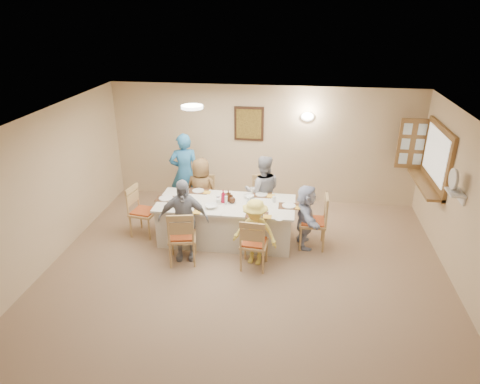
# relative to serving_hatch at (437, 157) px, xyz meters

# --- Properties ---
(ground) EXTENTS (7.00, 7.00, 0.00)m
(ground) POSITION_rel_serving_hatch_xyz_m (-3.21, -2.40, -1.50)
(ground) COLOR #8A6E54
(room_walls) EXTENTS (7.00, 7.00, 7.00)m
(room_walls) POSITION_rel_serving_hatch_xyz_m (-3.21, -2.40, 0.01)
(room_walls) COLOR beige
(room_walls) RESTS_ON ground
(wall_picture) EXTENTS (0.62, 0.05, 0.72)m
(wall_picture) POSITION_rel_serving_hatch_xyz_m (-3.51, 1.06, 0.20)
(wall_picture) COLOR #3D2215
(wall_picture) RESTS_ON room_walls
(wall_sconce) EXTENTS (0.26, 0.09, 0.18)m
(wall_sconce) POSITION_rel_serving_hatch_xyz_m (-2.31, 1.04, 0.40)
(wall_sconce) COLOR white
(wall_sconce) RESTS_ON room_walls
(ceiling_light) EXTENTS (0.36, 0.36, 0.05)m
(ceiling_light) POSITION_rel_serving_hatch_xyz_m (-4.21, -0.90, 0.97)
(ceiling_light) COLOR white
(ceiling_light) RESTS_ON room_walls
(serving_hatch) EXTENTS (0.06, 1.50, 1.15)m
(serving_hatch) POSITION_rel_serving_hatch_xyz_m (0.00, 0.00, 0.00)
(serving_hatch) COLOR brown
(serving_hatch) RESTS_ON room_walls
(hatch_sill) EXTENTS (0.30, 1.50, 0.05)m
(hatch_sill) POSITION_rel_serving_hatch_xyz_m (-0.12, 0.00, -0.53)
(hatch_sill) COLOR brown
(hatch_sill) RESTS_ON room_walls
(shutter_door) EXTENTS (0.55, 0.04, 1.00)m
(shutter_door) POSITION_rel_serving_hatch_xyz_m (-0.26, 0.76, 0.00)
(shutter_door) COLOR brown
(shutter_door) RESTS_ON room_walls
(fan_shelf) EXTENTS (0.22, 0.36, 0.03)m
(fan_shelf) POSITION_rel_serving_hatch_xyz_m (-0.08, -1.35, -0.10)
(fan_shelf) COLOR white
(fan_shelf) RESTS_ON room_walls
(desk_fan) EXTENTS (0.30, 0.30, 0.28)m
(desk_fan) POSITION_rel_serving_hatch_xyz_m (-0.11, -1.35, 0.05)
(desk_fan) COLOR #A5A5A8
(desk_fan) RESTS_ON fan_shelf
(dining_table) EXTENTS (2.45, 1.04, 0.76)m
(dining_table) POSITION_rel_serving_hatch_xyz_m (-3.69, -0.85, -1.12)
(dining_table) COLOR beige
(dining_table) RESTS_ON ground
(chair_back_left) EXTENTS (0.47, 0.47, 0.89)m
(chair_back_left) POSITION_rel_serving_hatch_xyz_m (-4.29, -0.05, -1.05)
(chair_back_left) COLOR tan
(chair_back_left) RESTS_ON ground
(chair_back_right) EXTENTS (0.52, 0.52, 0.94)m
(chair_back_right) POSITION_rel_serving_hatch_xyz_m (-3.09, -0.05, -1.03)
(chair_back_right) COLOR tan
(chair_back_right) RESTS_ON ground
(chair_front_left) EXTENTS (0.56, 0.56, 0.98)m
(chair_front_left) POSITION_rel_serving_hatch_xyz_m (-4.29, -1.65, -1.01)
(chair_front_left) COLOR tan
(chair_front_left) RESTS_ON ground
(chair_front_right) EXTENTS (0.47, 0.47, 0.93)m
(chair_front_right) POSITION_rel_serving_hatch_xyz_m (-3.09, -1.65, -1.04)
(chair_front_right) COLOR tan
(chair_front_right) RESTS_ON ground
(chair_left_end) EXTENTS (0.53, 0.53, 0.96)m
(chair_left_end) POSITION_rel_serving_hatch_xyz_m (-5.24, -0.85, -1.02)
(chair_left_end) COLOR tan
(chair_left_end) RESTS_ON ground
(chair_right_end) EXTENTS (0.48, 0.48, 1.00)m
(chair_right_end) POSITION_rel_serving_hatch_xyz_m (-2.14, -0.85, -1.00)
(chair_right_end) COLOR tan
(chair_right_end) RESTS_ON ground
(diner_back_left) EXTENTS (0.77, 0.61, 1.32)m
(diner_back_left) POSITION_rel_serving_hatch_xyz_m (-4.29, -0.17, -0.84)
(diner_back_left) COLOR brown
(diner_back_left) RESTS_ON ground
(diner_back_right) EXTENTS (0.85, 0.74, 1.43)m
(diner_back_right) POSITION_rel_serving_hatch_xyz_m (-3.09, -0.17, -0.78)
(diner_back_right) COLOR #93939D
(diner_back_right) RESTS_ON ground
(diner_front_left) EXTENTS (0.96, 0.62, 1.44)m
(diner_front_left) POSITION_rel_serving_hatch_xyz_m (-4.29, -1.53, -0.78)
(diner_front_left) COLOR #8E909C
(diner_front_left) RESTS_ON ground
(diner_front_right) EXTENTS (0.91, 0.72, 1.16)m
(diner_front_right) POSITION_rel_serving_hatch_xyz_m (-3.09, -1.53, -0.92)
(diner_front_right) COLOR #FBE159
(diner_front_right) RESTS_ON ground
(diner_right_end) EXTENTS (1.18, 0.65, 1.17)m
(diner_right_end) POSITION_rel_serving_hatch_xyz_m (-2.27, -0.85, -0.91)
(diner_right_end) COLOR silver
(diner_right_end) RESTS_ON ground
(caregiver) EXTENTS (0.81, 0.71, 1.66)m
(caregiver) POSITION_rel_serving_hatch_xyz_m (-4.74, 0.30, -0.67)
(caregiver) COLOR teal
(caregiver) RESTS_ON ground
(placemat_fl) EXTENTS (0.35, 0.26, 0.01)m
(placemat_fl) POSITION_rel_serving_hatch_xyz_m (-4.29, -1.27, -0.74)
(placemat_fl) COLOR #472B19
(placemat_fl) RESTS_ON dining_table
(plate_fl) EXTENTS (0.24, 0.24, 0.02)m
(plate_fl) POSITION_rel_serving_hatch_xyz_m (-4.29, -1.27, -0.73)
(plate_fl) COLOR white
(plate_fl) RESTS_ON dining_table
(napkin_fl) EXTENTS (0.14, 0.14, 0.01)m
(napkin_fl) POSITION_rel_serving_hatch_xyz_m (-4.11, -1.32, -0.73)
(napkin_fl) COLOR gold
(napkin_fl) RESTS_ON dining_table
(placemat_fr) EXTENTS (0.38, 0.28, 0.01)m
(placemat_fr) POSITION_rel_serving_hatch_xyz_m (-3.09, -1.27, -0.74)
(placemat_fr) COLOR #472B19
(placemat_fr) RESTS_ON dining_table
(plate_fr) EXTENTS (0.24, 0.24, 0.01)m
(plate_fr) POSITION_rel_serving_hatch_xyz_m (-3.09, -1.27, -0.73)
(plate_fr) COLOR white
(plate_fr) RESTS_ON dining_table
(napkin_fr) EXTENTS (0.14, 0.14, 0.01)m
(napkin_fr) POSITION_rel_serving_hatch_xyz_m (-2.91, -1.32, -0.73)
(napkin_fr) COLOR gold
(napkin_fr) RESTS_ON dining_table
(placemat_bl) EXTENTS (0.38, 0.28, 0.01)m
(placemat_bl) POSITION_rel_serving_hatch_xyz_m (-4.29, -0.43, -0.74)
(placemat_bl) COLOR #472B19
(placemat_bl) RESTS_ON dining_table
(plate_bl) EXTENTS (0.22, 0.22, 0.01)m
(plate_bl) POSITION_rel_serving_hatch_xyz_m (-4.29, -0.43, -0.73)
(plate_bl) COLOR white
(plate_bl) RESTS_ON dining_table
(napkin_bl) EXTENTS (0.13, 0.13, 0.01)m
(napkin_bl) POSITION_rel_serving_hatch_xyz_m (-4.11, -0.48, -0.73)
(napkin_bl) COLOR gold
(napkin_bl) RESTS_ON dining_table
(placemat_br) EXTENTS (0.38, 0.28, 0.01)m
(placemat_br) POSITION_rel_serving_hatch_xyz_m (-3.09, -0.43, -0.74)
(placemat_br) COLOR #472B19
(placemat_br) RESTS_ON dining_table
(plate_br) EXTENTS (0.22, 0.22, 0.01)m
(plate_br) POSITION_rel_serving_hatch_xyz_m (-3.09, -0.43, -0.73)
(plate_br) COLOR white
(plate_br) RESTS_ON dining_table
(napkin_br) EXTENTS (0.14, 0.14, 0.01)m
(napkin_br) POSITION_rel_serving_hatch_xyz_m (-2.91, -0.48, -0.73)
(napkin_br) COLOR gold
(napkin_br) RESTS_ON dining_table
(placemat_le) EXTENTS (0.37, 0.27, 0.01)m
(placemat_le) POSITION_rel_serving_hatch_xyz_m (-4.79, -0.85, -0.74)
(placemat_le) COLOR #472B19
(placemat_le) RESTS_ON dining_table
(plate_le) EXTENTS (0.26, 0.26, 0.02)m
(plate_le) POSITION_rel_serving_hatch_xyz_m (-4.79, -0.85, -0.73)
(plate_le) COLOR white
(plate_le) RESTS_ON dining_table
(napkin_le) EXTENTS (0.15, 0.15, 0.01)m
(napkin_le) POSITION_rel_serving_hatch_xyz_m (-4.61, -0.90, -0.73)
(napkin_le) COLOR gold
(napkin_le) RESTS_ON dining_table
(placemat_re) EXTENTS (0.36, 0.27, 0.01)m
(placemat_re) POSITION_rel_serving_hatch_xyz_m (-2.57, -0.85, -0.74)
(placemat_re) COLOR #472B19
(placemat_re) RESTS_ON dining_table
(plate_re) EXTENTS (0.24, 0.24, 0.01)m
(plate_re) POSITION_rel_serving_hatch_xyz_m (-2.57, -0.85, -0.73)
(plate_re) COLOR white
(plate_re) RESTS_ON dining_table
(napkin_re) EXTENTS (0.13, 0.13, 0.01)m
(napkin_re) POSITION_rel_serving_hatch_xyz_m (-2.39, -0.90, -0.73)
(napkin_re) COLOR gold
(napkin_re) RESTS_ON dining_table
(teacup_a) EXTENTS (0.14, 0.14, 0.09)m
(teacup_a) POSITION_rel_serving_hatch_xyz_m (-4.46, -1.15, -0.69)
(teacup_a) COLOR white
(teacup_a) RESTS_ON dining_table
(teacup_b) EXTENTS (0.17, 0.17, 0.09)m
(teacup_b) POSITION_rel_serving_hatch_xyz_m (-3.26, -0.33, -0.69)
(teacup_b) COLOR white
(teacup_b) RESTS_ON dining_table
(bowl_a) EXTENTS (0.34, 0.34, 0.05)m
(bowl_a) POSITION_rel_serving_hatch_xyz_m (-3.90, -1.08, -0.71)
(bowl_a) COLOR white
(bowl_a) RESTS_ON dining_table
(bowl_b) EXTENTS (0.27, 0.27, 0.06)m
(bowl_b) POSITION_rel_serving_hatch_xyz_m (-3.30, -0.59, -0.71)
(bowl_b) COLOR white
(bowl_b) RESTS_ON dining_table
(condiment_ketchup) EXTENTS (0.14, 0.14, 0.24)m
(condiment_ketchup) POSITION_rel_serving_hatch_xyz_m (-3.73, -0.84, -0.62)
(condiment_ketchup) COLOR maroon
(condiment_ketchup) RESTS_ON dining_table
(condiment_brown) EXTENTS (0.16, 0.16, 0.21)m
(condiment_brown) POSITION_rel_serving_hatch_xyz_m (-3.65, -0.77, -0.63)
(condiment_brown) COLOR #402111
(condiment_brown) RESTS_ON dining_table
(condiment_malt) EXTENTS (0.14, 0.14, 0.16)m
(condiment_malt) POSITION_rel_serving_hatch_xyz_m (-3.57, -0.84, -0.66)
(condiment_malt) COLOR #402111
(condiment_malt) RESTS_ON dining_table
(drinking_glass) EXTENTS (0.06, 0.06, 0.10)m
(drinking_glass) POSITION_rel_serving_hatch_xyz_m (-3.84, -0.80, -0.68)
(drinking_glass) COLOR silver
(drinking_glass) RESTS_ON dining_table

